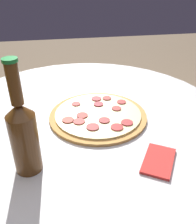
# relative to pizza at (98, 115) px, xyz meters

# --- Properties ---
(table) EXTENTS (1.06, 1.06, 0.75)m
(table) POSITION_rel_pizza_xyz_m (0.04, 0.04, -0.16)
(table) COLOR silver
(table) RESTS_ON ground_plane
(pizza) EXTENTS (0.34, 0.34, 0.02)m
(pizza) POSITION_rel_pizza_xyz_m (0.00, 0.00, 0.00)
(pizza) COLOR #C68E47
(pizza) RESTS_ON table
(beer_bottle) EXTENTS (0.07, 0.07, 0.30)m
(beer_bottle) POSITION_rel_pizza_xyz_m (-0.22, 0.22, 0.10)
(beer_bottle) COLOR #563314
(beer_bottle) RESTS_ON table
(napkin) EXTENTS (0.15, 0.13, 0.01)m
(napkin) POSITION_rel_pizza_xyz_m (-0.26, -0.12, -0.00)
(napkin) COLOR red
(napkin) RESTS_ON table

